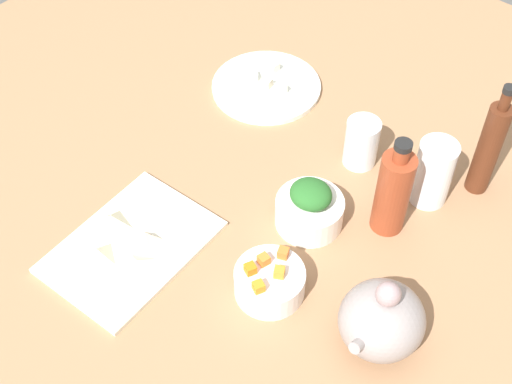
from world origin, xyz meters
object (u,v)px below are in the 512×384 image
Objects in this scene: cutting_board at (131,247)px; teapot at (382,320)px; bottle_1 at (393,192)px; plate_tofu at (266,87)px; bowl_carrots at (270,282)px; drinking_glass_2 at (361,143)px; bowl_greens at (309,212)px; drinking_glass_1 at (433,173)px; bottle_0 at (489,147)px.

teapot is (-12.88, 45.51, 5.71)cm from cutting_board.
bottle_1 reaches higher than cutting_board.
bowl_carrots is at bearing 39.38° from plate_tofu.
drinking_glass_2 is at bearing -171.31° from bowl_carrots.
drinking_glass_2 is (-45.46, 19.99, 4.76)cm from cutting_board.
bowl_greens is 16.13cm from bottle_1.
teapot is at bearing 105.80° from cutting_board.
cutting_board is 58.49cm from drinking_glass_1.
drinking_glass_1 is at bearing 83.21° from plate_tofu.
bowl_greens is 1.04× the size of bowl_carrots.
plate_tofu is (-51.09, -9.02, 0.10)cm from cutting_board.
drinking_glass_2 is (-36.52, -5.58, 2.56)cm from bowl_carrots.
cutting_board is 1.88× the size of teapot.
bottle_1 is (19.52, -8.62, -1.67)cm from bottle_0.
bottle_1 is at bearing 51.61° from drinking_glass_2.
bottle_1 reaches higher than teapot.
bottle_0 reaches higher than teapot.
bottle_0 is 21.40cm from bottle_1.
drinking_glass_2 is at bearing 156.26° from cutting_board.
drinking_glass_1 reaches higher than bowl_carrots.
plate_tofu is at bearing -169.99° from cutting_board.
cutting_board is at bearing -23.74° from drinking_glass_2.
cutting_board is 2.33× the size of bowl_greens.
cutting_board is 2.42× the size of bowl_carrots.
plate_tofu is at bearing -140.62° from bowl_carrots.
cutting_board is 27.18cm from bowl_carrots.
bottle_1 reaches higher than drinking_glass_1.
cutting_board is 33.82cm from bowl_greens.
bottle_1 is at bearing -23.83° from bottle_0.
plate_tofu is 1.91× the size of bowl_greens.
bowl_greens is at bearing 4.67° from drinking_glass_2.
teapot is at bearing 28.90° from bottle_1.
plate_tofu is at bearing -96.79° from drinking_glass_1.
drinking_glass_1 is (-36.80, 10.28, 4.34)cm from bowl_carrots.
cutting_board is 2.86× the size of drinking_glass_2.
bowl_greens reaches higher than plate_tofu.
cutting_board is at bearing -38.09° from drinking_glass_1.
bowl_carrots is at bearing -15.61° from drinking_glass_1.
plate_tofu is 1.75× the size of drinking_glass_1.
bottle_1 is at bearing 136.24° from cutting_board.
drinking_glass_2 is at bearing -88.97° from drinking_glass_1.
plate_tofu is 29.92cm from drinking_glass_2.
bottle_1 is 1.55× the size of drinking_glass_1.
drinking_glass_1 is at bearing 164.39° from bowl_carrots.
bottle_0 is 1.83× the size of drinking_glass_1.
bowl_carrots is 20.62cm from teapot.
bottle_1 reaches higher than bowl_carrots.
bottle_1 reaches higher than bowl_greens.
bowl_carrots is 0.77× the size of teapot.
bottle_0 reaches higher than bottle_1.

